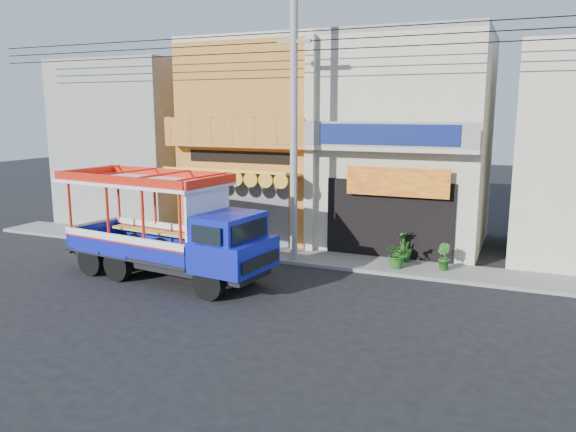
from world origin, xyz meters
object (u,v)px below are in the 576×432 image
(utility_pole, at_px, (298,120))
(green_sign, at_px, (215,235))
(potted_plant_a, at_px, (397,254))
(potted_plant_c, at_px, (404,246))
(potted_plant_b, at_px, (443,257))
(songthaew_truck, at_px, (178,231))

(utility_pole, bearing_deg, green_sign, 170.00)
(potted_plant_a, bearing_deg, green_sign, 122.31)
(utility_pole, distance_m, potted_plant_c, 5.74)
(utility_pole, distance_m, potted_plant_a, 5.64)
(green_sign, height_order, potted_plant_b, green_sign)
(potted_plant_b, bearing_deg, potted_plant_c, 28.16)
(utility_pole, height_order, potted_plant_c, utility_pole)
(songthaew_truck, height_order, green_sign, songthaew_truck)
(songthaew_truck, distance_m, potted_plant_a, 7.30)
(potted_plant_c, bearing_deg, songthaew_truck, -33.88)
(songthaew_truck, xyz_separation_m, potted_plant_b, (7.58, 4.17, -1.08))
(potted_plant_b, height_order, potted_plant_c, potted_plant_c)
(utility_pole, height_order, potted_plant_a, utility_pole)
(potted_plant_a, bearing_deg, utility_pole, 131.29)
(green_sign, xyz_separation_m, potted_plant_c, (7.24, 0.68, 0.12))
(utility_pole, xyz_separation_m, potted_plant_a, (3.46, 0.43, -4.44))
(utility_pole, xyz_separation_m, songthaew_truck, (-2.65, -3.42, -3.39))
(potted_plant_c, bearing_deg, utility_pole, -50.57)
(green_sign, xyz_separation_m, potted_plant_b, (8.69, 0.09, 0.01))
(green_sign, xyz_separation_m, potted_plant_a, (7.22, -0.23, 0.04))
(utility_pole, bearing_deg, potted_plant_a, 7.16)
(utility_pole, bearing_deg, potted_plant_b, 8.67)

